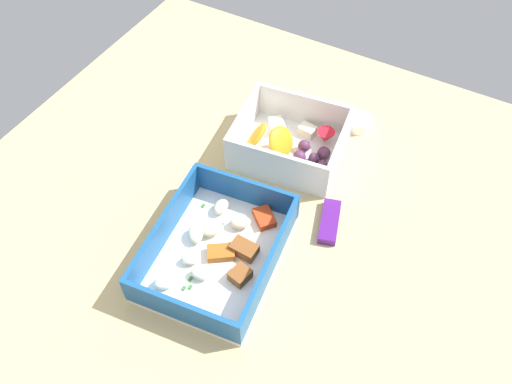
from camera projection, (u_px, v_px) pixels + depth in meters
table_surface at (244, 210)px, 74.66cm from camera, size 80.00×80.00×2.00cm
pasta_container at (218, 250)px, 67.59cm from camera, size 21.72×17.65×5.15cm
fruit_bowl at (290, 142)px, 78.59cm from camera, size 15.27×17.26×6.23cm
candy_bar at (330, 222)px, 71.49cm from camera, size 7.39×4.31×1.20cm
paper_cup_liner at (359, 122)px, 83.04cm from camera, size 4.11×4.11×1.83cm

